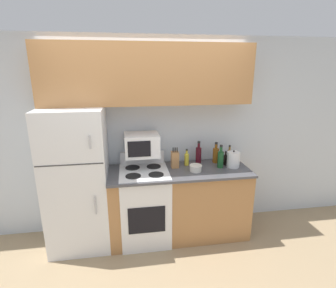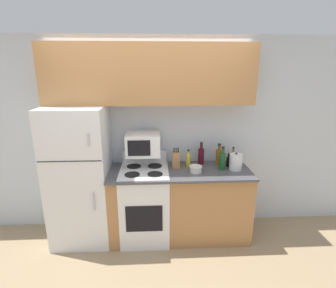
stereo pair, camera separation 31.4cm
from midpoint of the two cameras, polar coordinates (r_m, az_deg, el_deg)
The scene contains 16 objects.
ground_plane at distance 3.47m, azimuth -5.70°, elevation -22.24°, with size 12.00×12.00×0.00m, color tan.
wall_back at distance 3.50m, azimuth -6.94°, elevation 1.52°, with size 8.00×0.05×2.55m.
lower_cabinets at distance 3.50m, azimuth -0.23°, elevation -12.66°, with size 1.77×0.66×0.93m.
refrigerator at distance 3.39m, azimuth -21.67°, elevation -7.37°, with size 0.72×0.65×1.73m.
upper_cabinets at distance 3.19m, azimuth -7.30°, elevation 14.80°, with size 2.48×0.34×0.70m.
stove at distance 3.45m, azimuth -7.74°, elevation -12.92°, with size 0.60×0.64×1.10m.
microwave at distance 3.28m, azimuth -8.44°, elevation -0.21°, with size 0.42×0.35×0.27m.
knife_block at distance 3.34m, azimuth -1.18°, elevation -3.43°, with size 0.09×0.10×0.27m.
bowl at distance 3.24m, azimuth 3.27°, elevation -5.25°, with size 0.16×0.16×0.08m.
bottle_soy_sauce at distance 3.50m, azimuth 9.89°, elevation -3.33°, with size 0.05×0.05×0.18m.
bottle_wine_red at distance 3.50m, azimuth 4.11°, elevation -2.32°, with size 0.08×0.08×0.30m.
bottle_vinegar at distance 3.58m, azimuth 10.75°, elevation -2.54°, with size 0.06×0.06×0.24m.
bottle_cooking_spray at distance 3.42m, azimuth 1.45°, elevation -3.30°, with size 0.06×0.06×0.22m.
bottle_whiskey at distance 3.55m, azimuth 7.87°, elevation -2.33°, with size 0.08×0.08×0.28m.
bottle_wine_green at distance 3.37m, azimuth 8.77°, elevation -3.24°, with size 0.08×0.08×0.30m.
kettle at distance 3.42m, azimuth 11.50°, elevation -3.37°, with size 0.16×0.16×0.22m.
Camera 1 is at (-0.26, -2.70, 2.16)m, focal length 28.00 mm.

